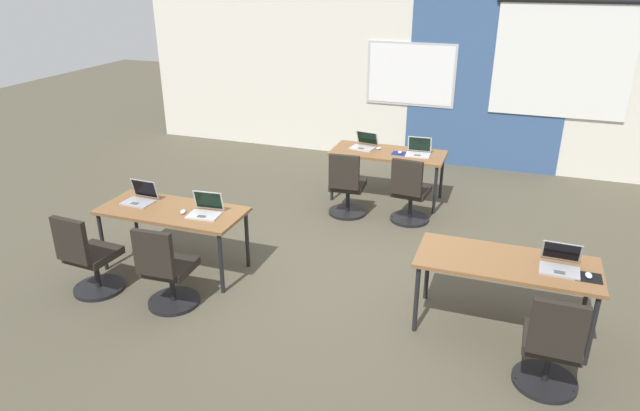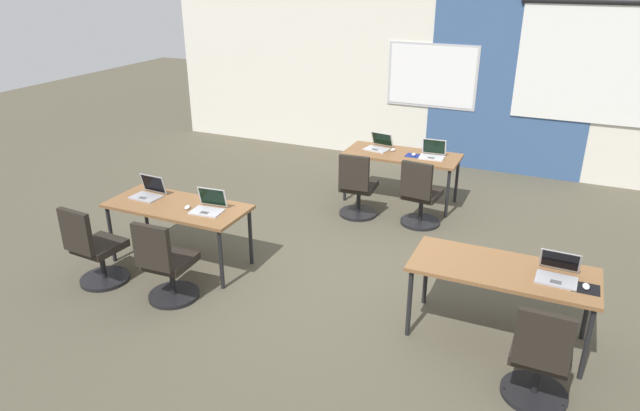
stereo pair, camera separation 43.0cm
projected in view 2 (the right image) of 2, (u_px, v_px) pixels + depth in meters
name	position (u px, v px, depth m)	size (l,w,h in m)	color
ground_plane	(343.00, 269.00, 6.43)	(24.00, 24.00, 0.00)	#4C4738
back_wall_assembly	(442.00, 80.00, 9.39)	(10.00, 0.27, 2.80)	silver
desk_near_left	(178.00, 210.00, 6.33)	(1.60, 0.70, 0.72)	brown
desk_near_right	(503.00, 274.00, 5.01)	(1.60, 0.70, 0.72)	brown
desk_far_center	(402.00, 158.00, 8.02)	(1.60, 0.70, 0.72)	brown
laptop_far_right	(433.00, 154.00, 7.84)	(0.35, 0.29, 0.23)	silver
mousepad_far_right	(414.00, 156.00, 7.91)	(0.22, 0.19, 0.00)	navy
mouse_far_right	(414.00, 154.00, 7.91)	(0.07, 0.11, 0.03)	silver
chair_far_right	(420.00, 199.00, 7.37)	(0.52, 0.56, 0.92)	black
laptop_near_right_end	(558.00, 273.00, 4.81)	(0.34, 0.33, 0.22)	#9E9EA3
mousepad_near_right_end	(586.00, 288.00, 4.68)	(0.22, 0.19, 0.00)	black
mouse_near_right_end	(586.00, 286.00, 4.67)	(0.06, 0.10, 0.03)	silver
chair_near_right_end	(539.00, 362.00, 4.35)	(0.52, 0.54, 0.92)	black
laptop_near_left_inner	(209.00, 206.00, 6.13)	(0.36, 0.31, 0.23)	#B7B7BC
mouse_near_left_inner	(187.00, 207.00, 6.19)	(0.09, 0.11, 0.03)	silver
chair_near_left_inner	(166.00, 268.00, 5.69)	(0.52, 0.55, 0.92)	black
laptop_far_left	(379.00, 146.00, 8.19)	(0.38, 0.37, 0.22)	#B7B7BC
mouse_far_left	(393.00, 150.00, 8.11)	(0.08, 0.11, 0.03)	silver
chair_far_left	(357.00, 191.00, 7.63)	(0.52, 0.55, 0.92)	black
laptop_near_left_end	(148.00, 192.00, 6.51)	(0.34, 0.30, 0.23)	#9E9EA3
chair_near_left_end	(95.00, 252.00, 6.00)	(0.52, 0.55, 0.92)	black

